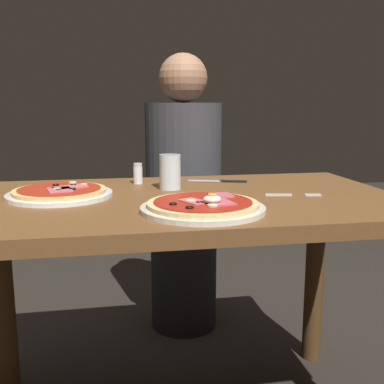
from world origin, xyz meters
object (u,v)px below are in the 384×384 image
at_px(water_glass_far, 170,174).
at_px(salt_shaker, 138,174).
at_px(dining_table, 181,237).
at_px(pizza_foreground, 203,206).
at_px(fork, 288,195).
at_px(knife, 222,181).
at_px(diner_person, 183,202).
at_px(pizza_across_left, 60,193).

distance_m(water_glass_far, salt_shaker, 0.15).
relative_size(dining_table, pizza_foreground, 4.07).
bearing_deg(fork, dining_table, 172.11).
distance_m(pizza_foreground, water_glass_far, 0.31).
distance_m(knife, diner_person, 0.48).
distance_m(dining_table, pizza_foreground, 0.23).
bearing_deg(knife, salt_shaker, 176.37).
height_order(water_glass_far, salt_shaker, water_glass_far).
relative_size(dining_table, water_glass_far, 11.72).
bearing_deg(water_glass_far, diner_person, 76.53).
distance_m(dining_table, water_glass_far, 0.20).
relative_size(dining_table, knife, 6.45).
height_order(pizza_across_left, knife, pizza_across_left).
bearing_deg(diner_person, salt_shaker, 63.00).
xyz_separation_m(pizza_across_left, water_glass_far, (0.32, 0.07, 0.03)).
bearing_deg(salt_shaker, diner_person, 63.00).
bearing_deg(water_glass_far, dining_table, -83.49).
distance_m(pizza_foreground, diner_person, 0.88).
bearing_deg(pizza_foreground, dining_table, 97.47).
height_order(dining_table, fork, fork).
distance_m(water_glass_far, knife, 0.21).
relative_size(knife, diner_person, 0.16).
distance_m(dining_table, fork, 0.33).
bearing_deg(diner_person, knife, 96.85).
relative_size(pizza_across_left, water_glass_far, 2.75).
relative_size(pizza_across_left, diner_person, 0.25).
distance_m(water_glass_far, fork, 0.36).
bearing_deg(pizza_across_left, knife, 17.89).
relative_size(pizza_foreground, salt_shaker, 4.54).
height_order(fork, diner_person, diner_person).
bearing_deg(pizza_foreground, diner_person, 83.82).
relative_size(dining_table, fork, 7.87).
distance_m(pizza_foreground, fork, 0.31).
bearing_deg(pizza_foreground, fork, 27.71).
xyz_separation_m(salt_shaker, diner_person, (0.22, 0.43, -0.19)).
bearing_deg(knife, pizza_foreground, -109.89).
height_order(water_glass_far, fork, water_glass_far).
xyz_separation_m(water_glass_far, diner_person, (0.13, 0.55, -0.21)).
xyz_separation_m(dining_table, knife, (0.17, 0.22, 0.12)).
distance_m(dining_table, salt_shaker, 0.30).
bearing_deg(knife, diner_person, 96.85).
distance_m(pizza_foreground, knife, 0.43).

